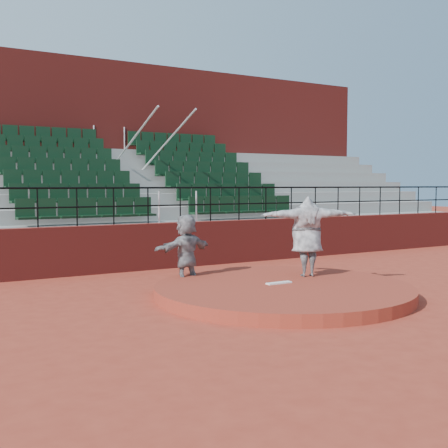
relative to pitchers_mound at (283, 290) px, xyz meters
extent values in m
plane|color=#9B3423|center=(0.00, 0.00, -0.12)|extent=(90.00, 90.00, 0.00)
cylinder|color=maroon|center=(0.00, 0.00, 0.00)|extent=(5.50, 5.50, 0.25)
cube|color=white|center=(0.00, 0.15, 0.14)|extent=(0.60, 0.15, 0.03)
cube|color=maroon|center=(0.00, 5.00, 0.53)|extent=(24.00, 0.30, 1.30)
cylinder|color=black|center=(0.00, 5.00, 2.17)|extent=(24.00, 0.05, 0.05)
cylinder|color=black|center=(0.00, 5.00, 1.68)|extent=(24.00, 0.04, 0.04)
cylinder|color=black|center=(-4.00, 5.00, 1.67)|extent=(0.04, 0.04, 1.00)
cylinder|color=black|center=(-3.00, 5.00, 1.67)|extent=(0.04, 0.04, 1.00)
cylinder|color=black|center=(-2.00, 5.00, 1.67)|extent=(0.04, 0.04, 1.00)
cylinder|color=black|center=(-1.00, 5.00, 1.67)|extent=(0.04, 0.04, 1.00)
cylinder|color=black|center=(0.00, 5.00, 1.67)|extent=(0.04, 0.04, 1.00)
cylinder|color=black|center=(1.00, 5.00, 1.67)|extent=(0.04, 0.04, 1.00)
cylinder|color=black|center=(2.00, 5.00, 1.67)|extent=(0.04, 0.04, 1.00)
cylinder|color=black|center=(3.00, 5.00, 1.67)|extent=(0.04, 0.04, 1.00)
cylinder|color=black|center=(4.00, 5.00, 1.67)|extent=(0.04, 0.04, 1.00)
cylinder|color=black|center=(5.00, 5.00, 1.67)|extent=(0.04, 0.04, 1.00)
cylinder|color=black|center=(6.00, 5.00, 1.67)|extent=(0.04, 0.04, 1.00)
cylinder|color=black|center=(7.00, 5.00, 1.67)|extent=(0.04, 0.04, 1.00)
cylinder|color=black|center=(8.00, 5.00, 1.67)|extent=(0.04, 0.04, 1.00)
cylinder|color=black|center=(9.00, 5.00, 1.67)|extent=(0.04, 0.04, 1.00)
cylinder|color=black|center=(10.00, 5.00, 1.67)|extent=(0.04, 0.04, 1.00)
cylinder|color=black|center=(11.00, 5.00, 1.67)|extent=(0.04, 0.04, 1.00)
cube|color=gray|center=(0.00, 5.58, 0.53)|extent=(24.00, 0.85, 1.30)
cube|color=black|center=(-2.53, 5.59, 1.54)|extent=(3.85, 0.48, 0.72)
cube|color=black|center=(2.53, 5.59, 1.54)|extent=(3.85, 0.48, 0.72)
cube|color=gray|center=(0.00, 6.43, 0.73)|extent=(24.00, 0.85, 1.70)
cube|color=black|center=(-2.53, 6.44, 1.94)|extent=(3.85, 0.48, 0.72)
cube|color=black|center=(2.53, 6.44, 1.94)|extent=(3.85, 0.48, 0.72)
cube|color=gray|center=(0.00, 7.28, 0.93)|extent=(24.00, 0.85, 2.10)
cube|color=black|center=(-2.53, 7.29, 2.33)|extent=(3.85, 0.48, 0.72)
cube|color=black|center=(2.53, 7.29, 2.33)|extent=(3.85, 0.48, 0.72)
cube|color=gray|center=(0.00, 8.12, 1.12)|extent=(24.00, 0.85, 2.50)
cube|color=black|center=(-2.53, 8.13, 2.73)|extent=(3.85, 0.48, 0.72)
cube|color=black|center=(2.53, 8.13, 2.73)|extent=(3.85, 0.48, 0.72)
cube|color=gray|center=(0.00, 8.97, 1.33)|extent=(24.00, 0.85, 2.90)
cube|color=black|center=(-2.53, 8.98, 3.14)|extent=(3.85, 0.48, 0.72)
cube|color=black|center=(2.53, 8.98, 3.14)|extent=(3.85, 0.48, 0.72)
cube|color=gray|center=(0.00, 9.82, 1.52)|extent=(24.00, 0.85, 3.30)
cube|color=black|center=(-2.53, 9.83, 3.53)|extent=(3.85, 0.48, 0.72)
cube|color=black|center=(2.53, 9.83, 3.53)|extent=(3.85, 0.48, 0.72)
cube|color=gray|center=(0.00, 10.68, 1.73)|extent=(24.00, 0.85, 3.70)
cube|color=black|center=(-2.53, 10.69, 3.94)|extent=(3.85, 0.48, 0.72)
cube|color=black|center=(2.53, 10.69, 3.94)|extent=(3.85, 0.48, 0.72)
cylinder|color=silver|center=(-0.60, 8.12, 3.28)|extent=(0.06, 5.97, 2.46)
cylinder|color=silver|center=(0.60, 8.12, 3.28)|extent=(0.06, 5.97, 2.46)
cube|color=maroon|center=(0.00, 12.60, 3.43)|extent=(24.00, 3.00, 7.10)
imported|color=black|center=(1.15, 0.64, 1.06)|extent=(2.36, 1.40, 1.86)
imported|color=black|center=(-1.27, 2.09, 0.73)|extent=(1.65, 0.86, 1.70)
camera|label=1|loc=(-7.09, -9.60, 2.26)|focal=45.00mm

